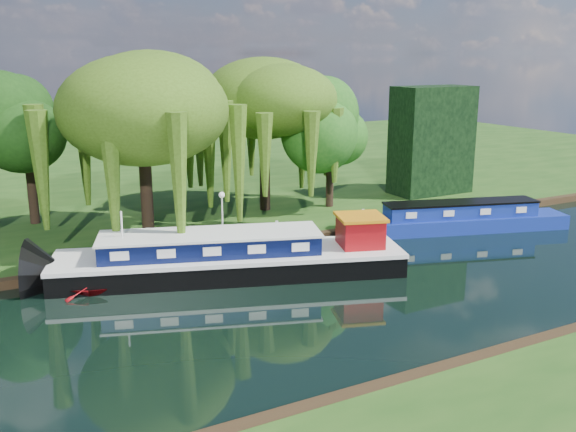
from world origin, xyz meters
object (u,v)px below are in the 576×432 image
white_cruiser (506,217)px  dutch_barge (233,258)px  narrowboat (460,219)px  red_dinghy (95,292)px

white_cruiser → dutch_barge: bearing=79.3°
narrowboat → white_cruiser: bearing=29.0°
narrowboat → white_cruiser: narrowboat is taller
dutch_barge → narrowboat: dutch_barge is taller
narrowboat → white_cruiser: (5.17, 1.10, -0.71)m
narrowboat → red_dinghy: 22.49m
narrowboat → red_dinghy: (-22.47, -0.07, -0.71)m
white_cruiser → narrowboat: bearing=85.8°
dutch_barge → red_dinghy: size_ratio=5.22×
narrowboat → red_dinghy: narrowboat is taller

